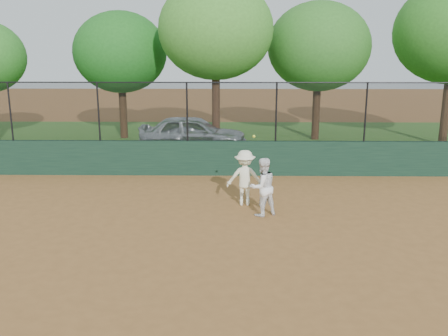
{
  "coord_description": "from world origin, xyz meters",
  "views": [
    {
      "loc": [
        0.99,
        -10.73,
        4.43
      ],
      "look_at": [
        0.8,
        2.2,
        1.2
      ],
      "focal_mm": 40.0,
      "sensor_mm": 36.0,
      "label": 1
    }
  ],
  "objects_px": {
    "parked_car": "(193,134)",
    "player_main": "(245,178)",
    "tree_1": "(120,52)",
    "tree_2": "(216,30)",
    "tree_3": "(319,47)",
    "player_second": "(262,187)"
  },
  "relations": [
    {
      "from": "player_main",
      "to": "tree_1",
      "type": "xyz_separation_m",
      "value": [
        -5.56,
        10.25,
        3.25
      ]
    },
    {
      "from": "parked_car",
      "to": "tree_2",
      "type": "xyz_separation_m",
      "value": [
        0.95,
        1.07,
        4.23
      ]
    },
    {
      "from": "player_main",
      "to": "tree_1",
      "type": "distance_m",
      "value": 12.1
    },
    {
      "from": "parked_car",
      "to": "tree_2",
      "type": "distance_m",
      "value": 4.46
    },
    {
      "from": "parked_car",
      "to": "tree_1",
      "type": "height_order",
      "value": "tree_1"
    },
    {
      "from": "player_main",
      "to": "tree_2",
      "type": "xyz_separation_m",
      "value": [
        -1.05,
        8.2,
        4.21
      ]
    },
    {
      "from": "player_main",
      "to": "tree_3",
      "type": "distance_m",
      "value": 11.21
    },
    {
      "from": "tree_1",
      "to": "tree_2",
      "type": "distance_m",
      "value": 5.05
    },
    {
      "from": "tree_1",
      "to": "tree_3",
      "type": "bearing_deg",
      "value": -1.47
    },
    {
      "from": "parked_car",
      "to": "tree_3",
      "type": "bearing_deg",
      "value": -62.81
    },
    {
      "from": "player_second",
      "to": "tree_2",
      "type": "xyz_separation_m",
      "value": [
        -1.49,
        9.09,
        4.22
      ]
    },
    {
      "from": "parked_car",
      "to": "player_main",
      "type": "height_order",
      "value": "player_main"
    },
    {
      "from": "player_second",
      "to": "tree_2",
      "type": "distance_m",
      "value": 10.13
    },
    {
      "from": "tree_1",
      "to": "tree_2",
      "type": "xyz_separation_m",
      "value": [
        4.51,
        -2.05,
        0.96
      ]
    },
    {
      "from": "parked_car",
      "to": "player_second",
      "type": "height_order",
      "value": "player_second"
    },
    {
      "from": "tree_1",
      "to": "player_main",
      "type": "bearing_deg",
      "value": -61.51
    },
    {
      "from": "parked_car",
      "to": "tree_3",
      "type": "distance_m",
      "value": 7.23
    },
    {
      "from": "parked_car",
      "to": "player_second",
      "type": "distance_m",
      "value": 8.38
    },
    {
      "from": "player_second",
      "to": "player_main",
      "type": "relative_size",
      "value": 0.75
    },
    {
      "from": "tree_3",
      "to": "parked_car",
      "type": "bearing_deg",
      "value": -152.75
    },
    {
      "from": "parked_car",
      "to": "player_main",
      "type": "relative_size",
      "value": 2.17
    },
    {
      "from": "player_main",
      "to": "tree_1",
      "type": "relative_size",
      "value": 0.35
    }
  ]
}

